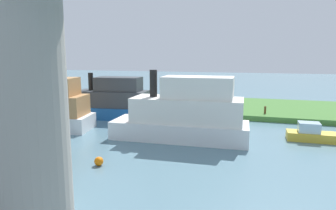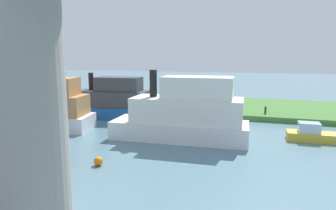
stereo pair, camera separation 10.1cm
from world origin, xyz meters
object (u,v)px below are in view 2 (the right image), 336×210
(bridge_pylon, at_px, (22,103))
(person_on_bank, at_px, (196,103))
(skiff_small, at_px, (315,135))
(motorboat_white, at_px, (40,108))
(mooring_post, at_px, (265,110))
(marker_buoy, at_px, (98,161))
(houseboat_blue, at_px, (111,101))
(riverboat_paddlewheel, at_px, (184,114))

(bridge_pylon, bearing_deg, person_on_bank, -94.28)
(skiff_small, bearing_deg, motorboat_white, 7.58)
(mooring_post, height_order, skiff_small, skiff_small)
(marker_buoy, bearing_deg, houseboat_blue, -65.29)
(mooring_post, distance_m, marker_buoy, 17.98)
(bridge_pylon, xyz_separation_m, marker_buoy, (0.48, -5.58, -4.13))
(houseboat_blue, bearing_deg, riverboat_paddlewheel, 148.91)
(bridge_pylon, height_order, skiff_small, bridge_pylon)
(bridge_pylon, bearing_deg, skiff_small, -129.18)
(bridge_pylon, height_order, riverboat_paddlewheel, bridge_pylon)
(mooring_post, xyz_separation_m, motorboat_white, (17.76, 9.64, 0.87))
(mooring_post, distance_m, houseboat_blue, 14.84)
(mooring_post, bearing_deg, person_on_bank, -1.54)
(houseboat_blue, distance_m, marker_buoy, 12.92)
(motorboat_white, bearing_deg, bridge_pylon, 128.95)
(houseboat_blue, distance_m, riverboat_paddlewheel, 10.02)
(bridge_pylon, distance_m, marker_buoy, 6.96)
(marker_buoy, bearing_deg, skiff_small, -144.27)
(bridge_pylon, bearing_deg, riverboat_paddlewheel, -102.72)
(bridge_pylon, height_order, marker_buoy, bridge_pylon)
(bridge_pylon, relative_size, riverboat_paddlewheel, 0.89)
(bridge_pylon, height_order, mooring_post, bridge_pylon)
(person_on_bank, distance_m, skiff_small, 12.32)
(person_on_bank, height_order, mooring_post, person_on_bank)
(motorboat_white, height_order, riverboat_paddlewheel, riverboat_paddlewheel)
(riverboat_paddlewheel, height_order, skiff_small, riverboat_paddlewheel)
(bridge_pylon, relative_size, skiff_small, 2.22)
(mooring_post, distance_m, riverboat_paddlewheel, 10.79)
(person_on_bank, distance_m, marker_buoy, 15.95)
(mooring_post, xyz_separation_m, marker_buoy, (8.92, 15.60, -0.60))
(houseboat_blue, bearing_deg, mooring_post, -164.64)
(mooring_post, height_order, houseboat_blue, houseboat_blue)
(houseboat_blue, xyz_separation_m, riverboat_paddlewheel, (-8.58, 5.17, 0.23))
(skiff_small, bearing_deg, riverboat_paddlewheel, 14.12)
(bridge_pylon, bearing_deg, marker_buoy, -85.03)
(mooring_post, relative_size, skiff_small, 0.18)
(houseboat_blue, bearing_deg, bridge_pylon, 108.75)
(person_on_bank, relative_size, motorboat_white, 0.15)
(mooring_post, xyz_separation_m, houseboat_blue, (14.29, 3.93, 0.76))
(mooring_post, bearing_deg, marker_buoy, 60.23)
(houseboat_blue, height_order, riverboat_paddlewheel, riverboat_paddlewheel)
(person_on_bank, bearing_deg, skiff_small, 145.11)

